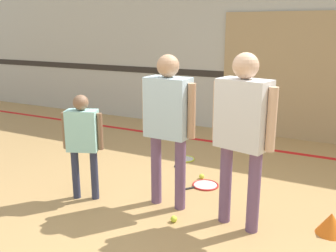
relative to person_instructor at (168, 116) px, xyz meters
name	(u,v)px	position (x,y,z in m)	size (l,w,h in m)	color
ground_plane	(178,219)	(0.23, -0.23, -0.99)	(16.00, 16.00, 0.00)	tan
wall_back	(268,43)	(0.23, 3.26, 0.61)	(16.00, 0.07, 3.20)	beige
wall_panel	(296,77)	(0.73, 3.20, 0.06)	(2.49, 0.05, 2.11)	tan
floor_stripe	(249,147)	(0.23, 2.39, -0.99)	(14.40, 0.10, 0.01)	red
person_instructor	(168,116)	(0.00, 0.00, 0.00)	(0.61, 0.27, 1.60)	#6B4C70
person_student_left	(83,136)	(-0.89, -0.27, -0.27)	(0.42, 0.29, 1.17)	#2D334C
person_student_right	(243,123)	(0.79, -0.08, 0.03)	(0.61, 0.35, 1.65)	#6B4C70
racket_spare_on_floor	(204,185)	(0.16, 0.64, -0.98)	(0.47, 0.55, 0.03)	red
racket_second_spare	(185,159)	(-0.43, 1.36, -0.98)	(0.28, 0.49, 0.03)	#C6D838
tennis_ball_near_instructor	(174,219)	(0.22, -0.30, -0.96)	(0.07, 0.07, 0.07)	#CCE038
tennis_ball_by_spare_racket	(202,176)	(0.05, 0.83, -0.96)	(0.07, 0.07, 0.07)	#CCE038
training_cone	(331,223)	(1.60, 0.17, -0.89)	(0.26, 0.26, 0.21)	orange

